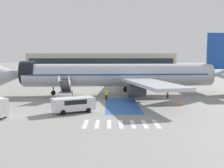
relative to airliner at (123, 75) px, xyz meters
name	(u,v)px	position (x,y,z in m)	size (l,w,h in m)	color
ground_plane	(109,94)	(-2.47, 0.41, -3.55)	(600.00, 600.00, 0.00)	gray
apron_leadline_yellow	(119,95)	(-0.66, -0.05, -3.55)	(0.20, 77.89, 0.01)	gold
apron_stand_patch_blue	(122,105)	(-0.66, -10.56, -3.55)	(4.68, 13.00, 0.01)	#2856A8
apron_walkway_bar_0	(85,124)	(-4.86, -21.31, -3.55)	(0.44, 3.60, 0.01)	silver
apron_walkway_bar_1	(97,124)	(-3.66, -21.31, -3.55)	(0.44, 3.60, 0.01)	silver
apron_walkway_bar_2	(109,124)	(-2.46, -21.31, -3.55)	(0.44, 3.60, 0.01)	silver
apron_walkway_bar_3	(121,124)	(-1.26, -21.31, -3.55)	(0.44, 3.60, 0.01)	silver
apron_walkway_bar_4	(133,124)	(-0.06, -21.31, -3.55)	(0.44, 3.60, 0.01)	silver
apron_walkway_bar_5	(145,124)	(1.14, -21.31, -3.55)	(0.44, 3.60, 0.01)	silver
apron_walkway_bar_6	(156,124)	(2.34, -21.31, -3.55)	(0.44, 3.60, 0.01)	silver
airliner	(123,75)	(0.00, 0.00, 0.00)	(44.60, 36.34, 11.22)	#B7BCC4
boarding_stairs_forward	(65,93)	(-9.63, -5.27, -2.56)	(2.53, 5.35, 4.02)	#ADB2BA
fuel_tanker	(137,75)	(5.13, 24.52, -1.69)	(10.70, 3.01, 3.66)	#38383D
service_van_1	(73,103)	(-6.86, -15.70, -2.43)	(5.46, 4.05, 1.84)	silver
ground_crew_0	(168,92)	(7.17, -4.34, -2.50)	(0.46, 0.30, 1.81)	#191E38
ground_crew_1	(106,94)	(-2.97, -6.03, -2.63)	(0.44, 0.26, 1.61)	black
traffic_cone_0	(181,103)	(7.59, -11.07, -3.21)	(0.61, 0.61, 0.68)	orange
terminal_building	(102,62)	(-6.66, 87.97, 0.86)	(74.23, 12.10, 8.82)	#B2AD9E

